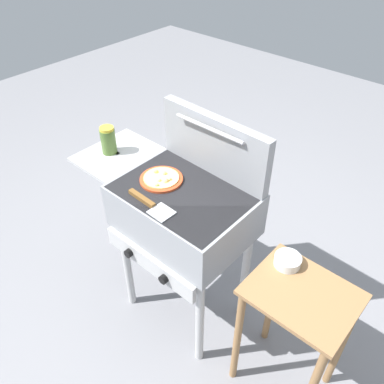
% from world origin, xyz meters
% --- Properties ---
extents(ground_plane, '(8.00, 8.00, 0.00)m').
position_xyz_m(ground_plane, '(0.00, 0.00, 0.00)').
color(ground_plane, gray).
extents(grill, '(0.96, 0.53, 0.90)m').
position_xyz_m(grill, '(-0.01, -0.00, 0.76)').
color(grill, gray).
rests_on(grill, ground_plane).
extents(grill_lid_open, '(0.63, 0.09, 0.30)m').
position_xyz_m(grill_lid_open, '(0.00, 0.21, 1.05)').
color(grill_lid_open, gray).
rests_on(grill_lid_open, grill).
extents(pizza_cheese, '(0.21, 0.21, 0.03)m').
position_xyz_m(pizza_cheese, '(-0.14, -0.01, 0.91)').
color(pizza_cheese, '#C64723').
rests_on(pizza_cheese, grill).
extents(sauce_jar, '(0.08, 0.08, 0.15)m').
position_xyz_m(sauce_jar, '(-0.52, -0.02, 0.97)').
color(sauce_jar, '#4C6B2D').
rests_on(sauce_jar, grill).
extents(spatula, '(0.26, 0.09, 0.02)m').
position_xyz_m(spatula, '(-0.04, -0.18, 0.91)').
color(spatula, '#B7BABF').
rests_on(spatula, grill).
extents(prep_table, '(0.44, 0.36, 0.71)m').
position_xyz_m(prep_table, '(0.66, 0.00, 0.51)').
color(prep_table, olive).
rests_on(prep_table, ground_plane).
extents(topping_bowl_near, '(0.12, 0.12, 0.04)m').
position_xyz_m(topping_bowl_near, '(0.53, 0.09, 0.73)').
color(topping_bowl_near, silver).
rests_on(topping_bowl_near, prep_table).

